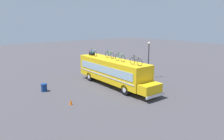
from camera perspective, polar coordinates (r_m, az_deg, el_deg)
ground_plane at (r=25.09m, az=0.09°, el=-4.10°), size 120.00×120.00×0.00m
bus at (r=24.45m, az=0.42°, el=-0.22°), size 11.94×2.56×3.09m
luggage_bag_1 at (r=27.78m, az=-5.48°, el=4.41°), size 0.66×0.51×0.38m
rooftop_bicycle_1 at (r=27.03m, az=-5.15°, el=4.58°), size 1.73×0.44×0.89m
rooftop_bicycle_2 at (r=25.31m, az=-0.69°, el=4.13°), size 1.74×0.44×0.95m
rooftop_bicycle_3 at (r=23.02m, az=2.18°, el=3.29°), size 1.70×0.44×0.97m
rooftop_bicycle_4 at (r=21.08m, az=6.48°, el=2.36°), size 1.77×0.44×0.98m
trash_bin at (r=23.93m, az=-17.89°, el=-4.52°), size 0.62×0.62×0.83m
traffic_cone at (r=19.58m, az=-11.08°, el=-8.44°), size 0.29×0.29×0.52m
street_lamp at (r=28.45m, az=9.85°, el=3.52°), size 0.30×0.30×4.77m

